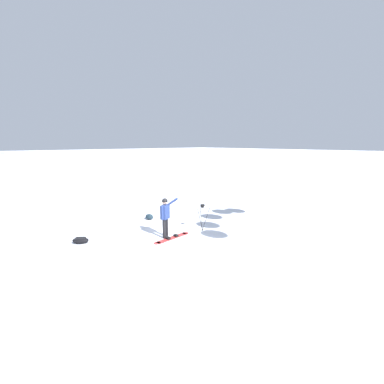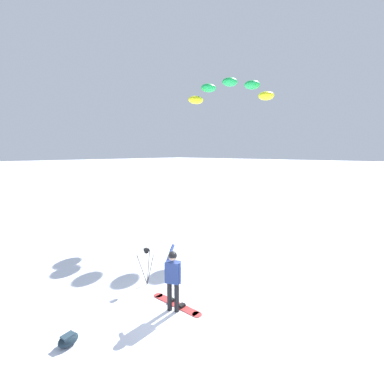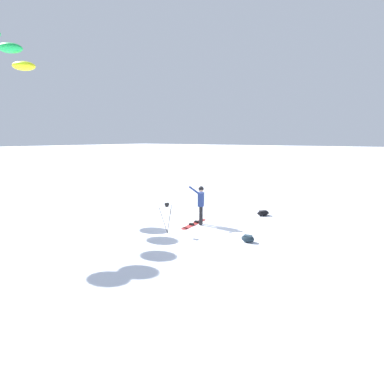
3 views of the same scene
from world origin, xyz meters
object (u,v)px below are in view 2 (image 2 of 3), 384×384
snowboard (176,304)px  traction_kite (230,90)px  snowboarder (173,274)px  gear_bag_small (68,340)px  camera_tripod (147,259)px

snowboard → traction_kite: size_ratio=0.37×
snowboarder → gear_bag_small: size_ratio=3.33×
snowboard → traction_kite: traction_kite is taller
snowboard → camera_tripod: bearing=-97.6°
camera_tripod → gear_bag_small: size_ratio=2.38×
traction_kite → gear_bag_small: traction_kite is taller
snowboarder → gear_bag_small: bearing=-17.2°
snowboard → traction_kite: 12.55m
camera_tripod → snowboarder: bearing=74.8°
snowboard → camera_tripod: (-0.22, -1.66, 0.91)m
gear_bag_small → camera_tripod: bearing=-162.8°
camera_tripod → gear_bag_small: (3.16, 0.98, -0.79)m
snowboard → camera_tripod: camera_tripod is taller
snowboarder → gear_bag_small: (2.67, -0.83, -0.97)m
camera_tripod → gear_bag_small: 3.40m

